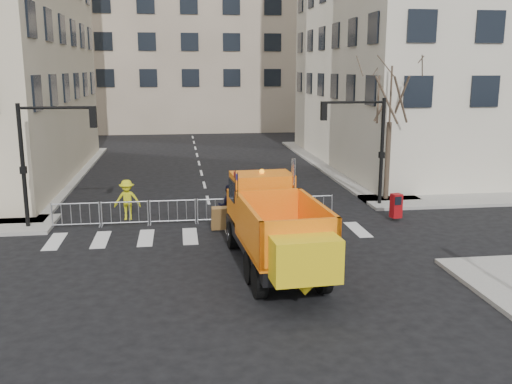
{
  "coord_description": "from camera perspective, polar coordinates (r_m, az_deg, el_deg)",
  "views": [
    {
      "loc": [
        -1.49,
        -17.33,
        6.83
      ],
      "look_at": [
        1.25,
        2.5,
        2.46
      ],
      "focal_mm": 40.0,
      "sensor_mm": 36.0,
      "label": 1
    }
  ],
  "objects": [
    {
      "name": "building_far",
      "position": [
        69.54,
        -6.89,
        16.51
      ],
      "size": [
        30.0,
        18.0,
        24.0
      ],
      "primitive_type": "cube",
      "color": "gray",
      "rests_on": "ground"
    },
    {
      "name": "crowd_barriers",
      "position": [
        25.72,
        -5.97,
        -1.87
      ],
      "size": [
        12.6,
        0.6,
        1.1
      ],
      "primitive_type": null,
      "color": "#9EA0A5",
      "rests_on": "ground"
    },
    {
      "name": "cop_a",
      "position": [
        24.26,
        -0.03,
        -1.66
      ],
      "size": [
        0.73,
        0.5,
        1.93
      ],
      "primitive_type": "imported",
      "rotation": [
        0.0,
        0.0,
        3.09
      ],
      "color": "black",
      "rests_on": "ground"
    },
    {
      "name": "traffic_light_left",
      "position": [
        26.0,
        -22.27,
        2.26
      ],
      "size": [
        0.18,
        0.18,
        5.4
      ],
      "primitive_type": "cylinder",
      "color": "black",
      "rests_on": "ground"
    },
    {
      "name": "cop_b",
      "position": [
        24.79,
        -2.76,
        -1.41
      ],
      "size": [
        0.94,
        0.75,
        1.89
      ],
      "primitive_type": "imported",
      "rotation": [
        0.0,
        0.0,
        3.11
      ],
      "color": "black",
      "rests_on": "ground"
    },
    {
      "name": "newspaper_box",
      "position": [
        26.64,
        13.83,
        -1.34
      ],
      "size": [
        0.52,
        0.48,
        1.1
      ],
      "primitive_type": "cube",
      "rotation": [
        0.0,
        0.0,
        0.18
      ],
      "color": "maroon",
      "rests_on": "sidewalk_back"
    },
    {
      "name": "cop_c",
      "position": [
        23.32,
        2.23,
        -2.45
      ],
      "size": [
        1.1,
        0.94,
        1.77
      ],
      "primitive_type": "imported",
      "rotation": [
        0.0,
        0.0,
        3.74
      ],
      "color": "black",
      "rests_on": "ground"
    },
    {
      "name": "sidewalk_back",
      "position": [
        26.74,
        -4.41,
        -2.34
      ],
      "size": [
        64.0,
        5.0,
        0.15
      ],
      "primitive_type": "cube",
      "color": "gray",
      "rests_on": "ground"
    },
    {
      "name": "traffic_light_right",
      "position": [
        28.92,
        12.46,
        3.83
      ],
      "size": [
        0.18,
        0.18,
        5.4
      ],
      "primitive_type": "cylinder",
      "color": "black",
      "rests_on": "ground"
    },
    {
      "name": "ground",
      "position": [
        18.69,
        -2.78,
        -9.13
      ],
      "size": [
        120.0,
        120.0,
        0.0
      ],
      "primitive_type": "plane",
      "color": "black",
      "rests_on": "ground"
    },
    {
      "name": "street_tree",
      "position": [
        29.97,
        13.16,
        6.11
      ],
      "size": [
        3.0,
        3.0,
        7.5
      ],
      "primitive_type": null,
      "color": "#382B21",
      "rests_on": "ground"
    },
    {
      "name": "worker",
      "position": [
        26.09,
        -12.75,
        -0.77
      ],
      "size": [
        1.21,
        0.74,
        1.81
      ],
      "primitive_type": "imported",
      "rotation": [
        0.0,
        0.0,
        -0.06
      ],
      "color": "gold",
      "rests_on": "sidewalk_back"
    },
    {
      "name": "plow_truck",
      "position": [
        19.37,
        1.86,
        -3.28
      ],
      "size": [
        3.29,
        9.54,
        3.65
      ],
      "rotation": [
        0.0,
        0.0,
        1.64
      ],
      "color": "black",
      "rests_on": "ground"
    }
  ]
}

